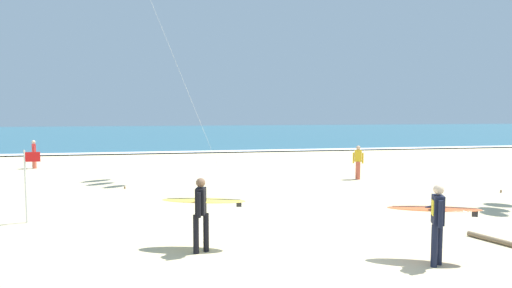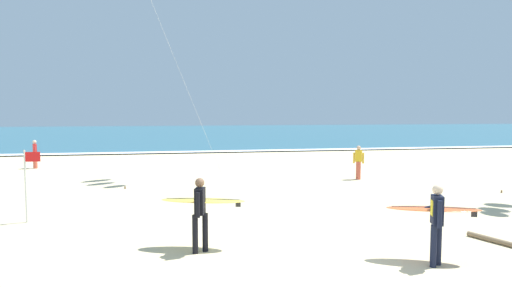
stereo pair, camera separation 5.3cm
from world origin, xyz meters
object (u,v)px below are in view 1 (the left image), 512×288
object	(u,v)px
surfer_trailing	(436,215)
bystander_yellow_top	(358,162)
bystander_red_top	(34,154)
driftwood_log	(491,239)
surfer_lead	(202,206)
lifeguard_flag	(27,179)

from	to	relation	value
surfer_trailing	bystander_yellow_top	world-z (taller)	surfer_trailing
bystander_red_top	driftwood_log	bearing A→B (deg)	-47.31
surfer_lead	lifeguard_flag	bearing A→B (deg)	144.43
surfer_trailing	lifeguard_flag	bearing A→B (deg)	151.51
surfer_lead	bystander_red_top	xyz separation A→B (m)	(-8.36, 15.99, -0.23)
bystander_red_top	lifeguard_flag	size ratio (longest dim) A/B	0.76
bystander_yellow_top	driftwood_log	bearing A→B (deg)	-94.88
lifeguard_flag	driftwood_log	distance (m)	12.52
bystander_yellow_top	bystander_red_top	size ratio (longest dim) A/B	1.00
bystander_yellow_top	lifeguard_flag	size ratio (longest dim) A/B	0.76
surfer_lead	bystander_yellow_top	size ratio (longest dim) A/B	1.28
surfer_lead	bystander_yellow_top	xyz separation A→B (m)	(7.84, 9.05, -0.23)
surfer_lead	lifeguard_flag	distance (m)	5.86
bystander_yellow_top	surfer_trailing	bearing A→B (deg)	-105.86
surfer_lead	surfer_trailing	distance (m)	5.08
bystander_red_top	driftwood_log	distance (m)	22.67
surfer_lead	bystander_yellow_top	bearing A→B (deg)	49.11
bystander_yellow_top	bystander_red_top	world-z (taller)	same
surfer_lead	surfer_trailing	world-z (taller)	same
surfer_trailing	bystander_yellow_top	distance (m)	11.25
lifeguard_flag	driftwood_log	bearing A→B (deg)	-19.09
surfer_trailing	lifeguard_flag	world-z (taller)	lifeguard_flag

